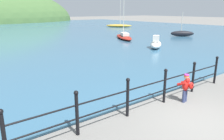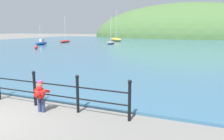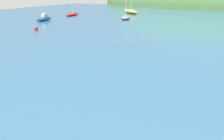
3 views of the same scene
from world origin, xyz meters
TOP-DOWN VIEW (x-y plane):
  - water at (0.00, 32.00)m, footprint 80.00×60.00m
  - far_hillside at (0.00, 66.46)m, footprint 57.62×31.69m
  - boat_blue_hull at (-18.50, 24.07)m, footprint 1.15×3.19m
  - boat_twin_mast at (-9.30, 30.95)m, footprint 2.26×4.02m
  - boat_far_right at (-11.55, 39.08)m, footprint 4.67×4.76m
  - boat_nearest_quay at (-19.18, 31.66)m, footprint 2.43×4.38m
  - mooring_buoy at (-13.96, 17.71)m, footprint 0.42×0.42m

SIDE VIEW (x-z plane):
  - far_hillside at x=0.00m, z-range -10.32..10.32m
  - water at x=0.00m, z-range 0.00..0.10m
  - mooring_buoy at x=-13.96m, z-range 0.10..0.52m
  - boat_nearest_quay at x=-19.18m, z-range -2.16..2.79m
  - boat_twin_mast at x=-9.30m, z-range -1.98..2.66m
  - boat_blue_hull at x=-18.50m, z-range -1.08..1.91m
  - boat_far_right at x=-11.55m, z-range -2.71..3.62m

